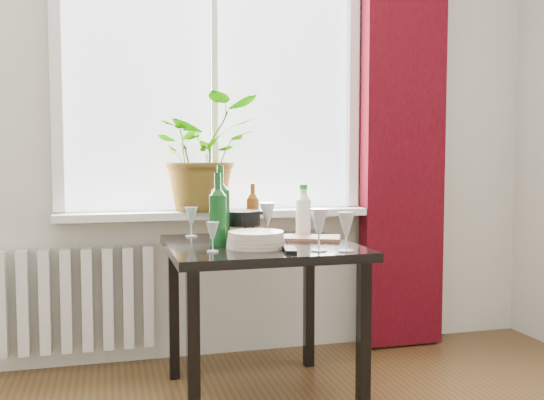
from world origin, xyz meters
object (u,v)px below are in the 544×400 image
object	(u,v)px
potted_plant	(203,153)
cutting_board	(311,238)
cleaning_bottle	(303,211)
tv_remote	(290,250)
plate_stack	(256,240)
wineglass_far_right	(346,231)
wineglass_front_left	(213,237)
table	(260,263)
wineglass_back_left	(191,222)
wine_bottle_left	(218,209)
wineglass_back_center	(267,220)
wineglass_front_right	(319,229)
radiator	(77,300)
bottle_amber	(253,208)
wine_bottle_right	(220,203)
fondue_pot	(242,225)

from	to	relation	value
potted_plant	cutting_board	bearing A→B (deg)	-51.33
cleaning_bottle	tv_remote	bearing A→B (deg)	-114.68
potted_plant	plate_stack	size ratio (longest dim) A/B	2.41
cleaning_bottle	wineglass_far_right	world-z (taller)	cleaning_bottle
cleaning_bottle	wineglass_front_left	bearing A→B (deg)	-144.39
table	tv_remote	distance (m)	0.31
potted_plant	wineglass_back_left	bearing A→B (deg)	-110.34
wine_bottle_left	wineglass_front_left	bearing A→B (deg)	-106.63
cutting_board	wineglass_back_center	bearing A→B (deg)	156.64
cleaning_bottle	plate_stack	xyz separation A→B (m)	(-0.32, -0.30, -0.10)
wineglass_front_right	wineglass_front_left	xyz separation A→B (m)	(-0.44, 0.09, -0.03)
potted_plant	wineglass_front_left	xyz separation A→B (m)	(-0.09, -0.81, -0.36)
potted_plant	cutting_board	distance (m)	0.82
cleaning_bottle	wineglass_front_left	world-z (taller)	cleaning_bottle
radiator	cleaning_bottle	distance (m)	1.30
cleaning_bottle	cutting_board	xyz separation A→B (m)	(0.00, -0.11, -0.12)
wineglass_back_center	plate_stack	xyz separation A→B (m)	(-0.12, -0.27, -0.06)
cleaning_bottle	potted_plant	bearing A→B (deg)	134.76
radiator	wine_bottle_left	bearing A→B (deg)	-45.20
wineglass_far_right	bottle_amber	bearing A→B (deg)	109.10
wine_bottle_right	potted_plant	bearing A→B (deg)	89.92
bottle_amber	cutting_board	xyz separation A→B (m)	(0.22, -0.30, -0.13)
wine_bottle_left	wineglass_back_left	world-z (taller)	wine_bottle_left
wineglass_back_left	tv_remote	distance (m)	0.69
potted_plant	wineglass_far_right	world-z (taller)	potted_plant
radiator	wineglass_back_left	world-z (taller)	wineglass_back_left
wineglass_back_left	plate_stack	xyz separation A→B (m)	(0.23, -0.44, -0.04)
plate_stack	fondue_pot	size ratio (longest dim) A/B	1.28
radiator	wine_bottle_right	size ratio (longest dim) A/B	2.17
wineglass_front_right	wineglass_far_right	size ratio (longest dim) A/B	1.08
wineglass_back_left	table	bearing A→B (deg)	-47.90
cutting_board	fondue_pot	bearing A→B (deg)	160.81
potted_plant	wineglass_front_right	size ratio (longest dim) A/B	3.40
wineglass_far_right	tv_remote	size ratio (longest dim) A/B	1.11
cleaning_bottle	wineglass_back_center	xyz separation A→B (m)	(-0.19, -0.02, -0.04)
wineglass_back_left	potted_plant	bearing A→B (deg)	69.66
wineglass_back_left	plate_stack	distance (m)	0.50
radiator	plate_stack	distance (m)	1.17
tv_remote	wineglass_back_center	bearing A→B (deg)	98.69
radiator	wineglass_back_center	bearing A→B (deg)	-27.98
wineglass_back_center	wineglass_front_right	bearing A→B (deg)	-75.88
table	wineglass_back_left	xyz separation A→B (m)	(-0.28, 0.31, 0.17)
bottle_amber	tv_remote	distance (m)	0.66
potted_plant	bottle_amber	distance (m)	0.44
plate_stack	fondue_pot	bearing A→B (deg)	89.45
bottle_amber	fondue_pot	xyz separation A→B (m)	(-0.10, -0.19, -0.07)
radiator	wineglass_far_right	bearing A→B (deg)	-40.33
wineglass_back_left	bottle_amber	bearing A→B (deg)	8.35
cleaning_bottle	wineglass_front_right	size ratio (longest dim) A/B	1.41
wine_bottle_right	tv_remote	world-z (taller)	wine_bottle_right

